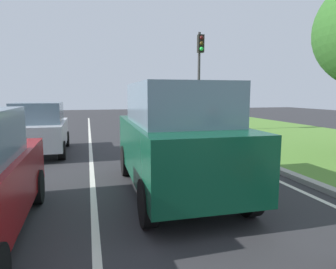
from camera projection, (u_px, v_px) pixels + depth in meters
ground_plane at (111, 152)px, 10.64m from camera, size 60.00×60.00×0.00m
lane_line_center at (91, 153)px, 10.46m from camera, size 0.12×32.00×0.01m
lane_line_right_edge at (205, 147)px, 11.57m from camera, size 0.12×32.00×0.01m
grass_verge_right at (311, 142)px, 12.83m from camera, size 9.00×48.00×0.06m
curb_right at (217, 145)px, 11.69m from camera, size 0.24×48.00×0.12m
car_suv_ahead at (176, 138)px, 6.17m from camera, size 2.03×4.53×2.28m
car_hatchback_far at (40, 129)px, 10.23m from camera, size 1.77×3.72×1.78m
traffic_light_near_right at (200, 65)px, 15.62m from camera, size 0.32×0.50×5.26m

